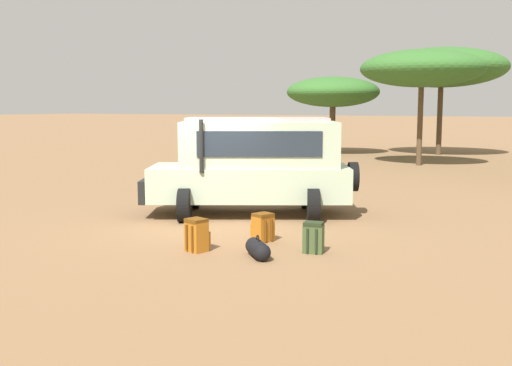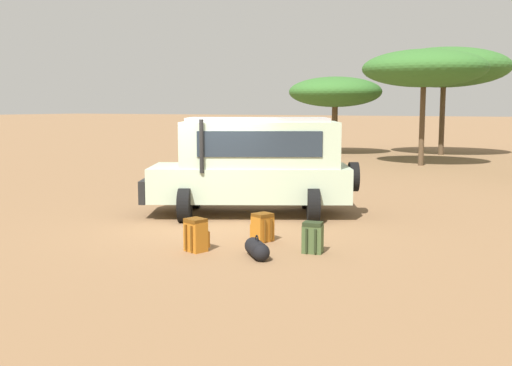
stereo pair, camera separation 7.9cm
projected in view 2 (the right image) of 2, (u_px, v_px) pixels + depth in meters
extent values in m
plane|color=olive|center=(209.00, 224.00, 13.90)|extent=(320.00, 320.00, 0.00)
cube|color=#B2C6A8|center=(250.00, 182.00, 14.99)|extent=(5.23, 3.91, 0.84)
cube|color=#B2C6A8|center=(260.00, 144.00, 14.87)|extent=(4.22, 3.32, 1.10)
cube|color=#232D38|center=(199.00, 146.00, 14.90)|extent=(0.76, 1.42, 0.77)
cube|color=#232D38|center=(260.00, 144.00, 13.96)|extent=(2.64, 1.37, 0.60)
cube|color=#232D38|center=(260.00, 140.00, 15.75)|extent=(2.64, 1.37, 0.60)
cube|color=#B7B7B7|center=(258.00, 120.00, 14.79)|extent=(3.83, 3.08, 0.10)
cube|color=black|center=(148.00, 189.00, 15.05)|extent=(0.87, 1.51, 0.56)
cylinder|color=black|center=(202.00, 146.00, 13.93)|extent=(0.10, 0.10, 1.25)
cylinder|color=black|center=(185.00, 205.00, 14.11)|extent=(0.61, 0.84, 0.80)
cylinder|color=black|center=(194.00, 193.00, 16.03)|extent=(0.61, 0.84, 0.80)
cylinder|color=black|center=(313.00, 205.00, 14.06)|extent=(0.61, 0.84, 0.80)
cylinder|color=black|center=(308.00, 194.00, 15.98)|extent=(0.61, 0.84, 0.80)
cylinder|color=black|center=(353.00, 177.00, 14.94)|extent=(0.53, 0.76, 0.74)
cube|color=#42562D|center=(313.00, 239.00, 11.12)|extent=(0.41, 0.32, 0.52)
cube|color=#42562D|center=(315.00, 241.00, 11.29)|extent=(0.29, 0.13, 0.29)
cube|color=#242F19|center=(313.00, 224.00, 11.09)|extent=(0.39, 0.33, 0.07)
cylinder|color=#242F19|center=(307.00, 241.00, 11.01)|extent=(0.04, 0.04, 0.44)
cylinder|color=#242F19|center=(315.00, 241.00, 10.96)|extent=(0.04, 0.04, 0.44)
cube|color=#B26619|center=(263.00, 229.00, 12.09)|extent=(0.42, 0.46, 0.51)
cube|color=#B26619|center=(256.00, 230.00, 12.24)|extent=(0.18, 0.29, 0.28)
cube|color=#62380E|center=(263.00, 215.00, 12.05)|extent=(0.43, 0.45, 0.07)
cylinder|color=#62380E|center=(265.00, 231.00, 11.91)|extent=(0.04, 0.04, 0.43)
cylinder|color=#62380E|center=(271.00, 230.00, 12.02)|extent=(0.04, 0.04, 0.43)
cube|color=#B26619|center=(196.00, 237.00, 11.25)|extent=(0.45, 0.40, 0.56)
cube|color=#B26619|center=(204.00, 239.00, 11.39)|extent=(0.29, 0.16, 0.31)
cube|color=#62380E|center=(196.00, 220.00, 11.21)|extent=(0.43, 0.41, 0.07)
cylinder|color=#62380E|center=(186.00, 237.00, 11.19)|extent=(0.04, 0.04, 0.48)
cylinder|color=#62380E|center=(191.00, 239.00, 11.07)|extent=(0.04, 0.04, 0.48)
cylinder|color=black|center=(257.00, 249.00, 10.80)|extent=(0.62, 0.63, 0.31)
sphere|color=black|center=(253.00, 245.00, 11.08)|extent=(0.31, 0.31, 0.31)
sphere|color=black|center=(261.00, 253.00, 10.53)|extent=(0.31, 0.31, 0.31)
torus|color=black|center=(257.00, 239.00, 10.78)|extent=(0.13, 0.14, 0.16)
cylinder|color=brown|center=(335.00, 129.00, 34.48)|extent=(0.34, 0.34, 2.80)
ellipsoid|color=#336628|center=(335.00, 92.00, 34.21)|extent=(5.31, 5.21, 1.72)
cylinder|color=brown|center=(442.00, 120.00, 33.54)|extent=(0.29, 0.29, 3.92)
ellipsoid|color=#336628|center=(444.00, 67.00, 33.17)|extent=(7.15, 6.45, 2.19)
cylinder|color=brown|center=(422.00, 125.00, 27.47)|extent=(0.25, 0.25, 3.71)
ellipsoid|color=#336628|center=(424.00, 68.00, 27.14)|extent=(5.64, 4.86, 1.71)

